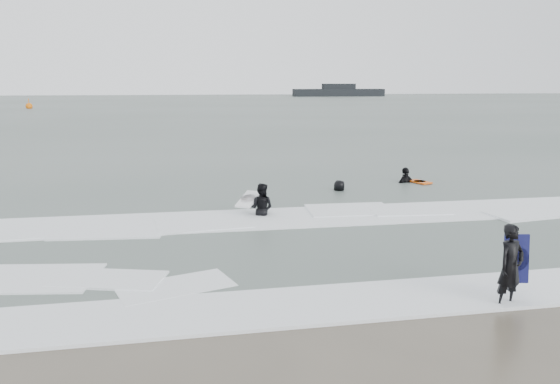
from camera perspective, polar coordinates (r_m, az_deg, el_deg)
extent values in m
plane|color=brown|center=(11.30, 4.39, -10.52)|extent=(320.00, 320.00, 0.00)
plane|color=#47544C|center=(90.28, -8.22, 8.78)|extent=(320.00, 320.00, 0.00)
imported|color=black|center=(11.55, 22.64, -10.93)|extent=(0.69, 0.57, 1.63)
imported|color=black|center=(17.37, -1.95, -2.59)|extent=(0.99, 0.92, 1.63)
imported|color=black|center=(23.56, 12.98, 0.88)|extent=(1.16, 0.87, 1.83)
imported|color=black|center=(21.33, 6.22, 0.01)|extent=(0.94, 0.87, 1.61)
cube|color=white|center=(10.75, 5.19, -11.53)|extent=(30.03, 2.32, 0.07)
cube|color=white|center=(16.88, -0.58, -2.84)|extent=(30.00, 2.60, 0.09)
sphere|color=orange|center=(93.19, -24.75, 8.15)|extent=(1.00, 1.00, 1.00)
cylinder|color=orange|center=(93.17, -24.78, 8.55)|extent=(0.10, 0.10, 1.00)
cube|color=black|center=(153.51, 6.14, 10.29)|extent=(25.13, 4.49, 1.97)
cube|color=black|center=(153.48, 6.16, 10.93)|extent=(8.98, 2.69, 1.44)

